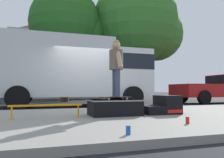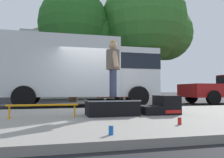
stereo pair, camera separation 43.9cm
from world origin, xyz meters
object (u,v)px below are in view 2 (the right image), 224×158
(grind_rail, at_px, (43,107))
(skateboard, at_px, (113,97))
(soda_can_b, at_px, (180,121))
(kicker_ramp, at_px, (161,106))
(street_tree_neighbour, at_px, (78,26))
(skater_kid, at_px, (113,63))
(street_tree_main, at_px, (148,24))
(skate_box, at_px, (112,107))
(soda_can, at_px, (111,130))
(box_truck, at_px, (82,69))

(grind_rail, height_order, skateboard, skateboard)
(skateboard, xyz_separation_m, soda_can_b, (0.79, -1.65, -0.37))
(kicker_ramp, height_order, street_tree_neighbour, street_tree_neighbour)
(skater_kid, bearing_deg, street_tree_main, 61.71)
(skate_box, bearing_deg, street_tree_neighbour, 90.40)
(grind_rail, relative_size, street_tree_main, 0.19)
(soda_can_b, bearing_deg, street_tree_main, 69.31)
(skateboard, bearing_deg, soda_can_b, -64.43)
(kicker_ramp, bearing_deg, soda_can, -129.42)
(skater_kid, distance_m, street_tree_main, 10.72)
(skate_box, height_order, kicker_ramp, kicker_ramp)
(skater_kid, bearing_deg, grind_rail, 179.15)
(street_tree_neighbour, bearing_deg, soda_can, -92.58)
(soda_can, xyz_separation_m, box_truck, (0.41, 7.35, 1.52))
(skateboard, bearing_deg, street_tree_neighbour, 90.58)
(skate_box, height_order, soda_can_b, skate_box)
(soda_can, xyz_separation_m, soda_can_b, (1.38, 0.59, 0.00))
(skateboard, height_order, soda_can_b, skateboard)
(skateboard, relative_size, street_tree_main, 0.10)
(street_tree_main, height_order, street_tree_neighbour, street_tree_main)
(soda_can, bearing_deg, skater_kid, 75.11)
(grind_rail, xyz_separation_m, soda_can_b, (2.40, -1.67, -0.16))
(soda_can, relative_size, soda_can_b, 1.00)
(kicker_ramp, xyz_separation_m, street_tree_main, (3.46, 8.75, 4.95))
(soda_can_b, relative_size, street_tree_main, 0.02)
(skater_kid, relative_size, street_tree_neighbour, 0.19)
(kicker_ramp, height_order, street_tree_main, street_tree_main)
(skate_box, distance_m, grind_rail, 1.58)
(box_truck, height_order, street_tree_neighbour, street_tree_neighbour)
(skate_box, bearing_deg, grind_rail, -179.36)
(soda_can, relative_size, street_tree_neighbour, 0.02)
(kicker_ramp, distance_m, skateboard, 1.30)
(soda_can, bearing_deg, street_tree_neighbour, 87.42)
(skateboard, xyz_separation_m, skater_kid, (0.00, 0.00, 0.83))
(kicker_ramp, relative_size, street_tree_neighbour, 0.13)
(skate_box, bearing_deg, street_tree_main, 61.46)
(grind_rail, relative_size, box_truck, 0.22)
(street_tree_main, bearing_deg, kicker_ramp, -111.55)
(kicker_ramp, bearing_deg, grind_rail, -179.66)
(kicker_ramp, relative_size, soda_can, 7.44)
(skater_kid, distance_m, soda_can, 2.60)
(soda_can_b, distance_m, street_tree_main, 12.27)
(grind_rail, height_order, skater_kid, skater_kid)
(skate_box, distance_m, kicker_ramp, 1.30)
(skate_box, height_order, skater_kid, skater_kid)
(soda_can_b, height_order, street_tree_neighbour, street_tree_neighbour)
(soda_can, bearing_deg, street_tree_main, 64.22)
(skater_kid, bearing_deg, soda_can_b, -64.43)
(skate_box, xyz_separation_m, street_tree_neighbour, (-0.06, 8.90, 4.51))
(kicker_ramp, bearing_deg, soda_can_b, -106.13)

